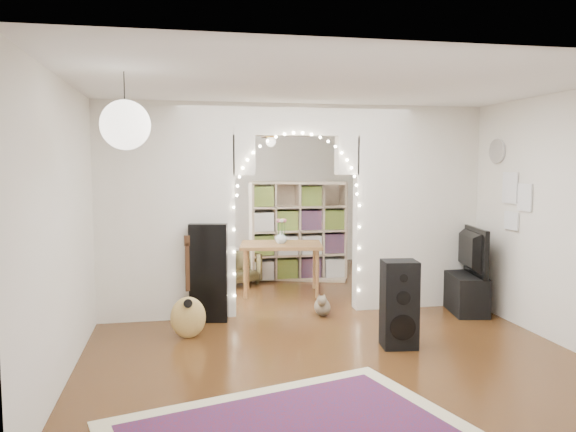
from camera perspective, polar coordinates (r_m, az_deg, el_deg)
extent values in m
plane|color=black|center=(7.50, 0.80, -9.68)|extent=(7.50, 7.50, 0.00)
cube|color=white|center=(7.28, 0.83, 11.30)|extent=(5.00, 7.50, 0.02)
cube|color=silver|center=(10.96, -3.22, 2.22)|extent=(5.00, 0.02, 2.70)
cube|color=silver|center=(3.70, 12.87, -3.98)|extent=(5.00, 0.02, 2.70)
cube|color=silver|center=(7.18, -19.09, 0.31)|extent=(0.02, 7.50, 2.70)
cube|color=silver|center=(8.16, 18.28, 0.90)|extent=(0.02, 7.50, 2.70)
cube|color=silver|center=(7.11, -12.30, 0.44)|extent=(1.70, 0.20, 2.70)
cube|color=silver|center=(7.78, 12.80, 0.83)|extent=(1.70, 0.20, 2.70)
cube|color=silver|center=(7.27, 0.83, 9.74)|extent=(1.60, 0.20, 0.40)
cube|color=white|center=(8.95, -17.34, 2.26)|extent=(0.04, 1.20, 1.40)
cylinder|color=white|center=(7.61, 20.53, 6.19)|extent=(0.03, 0.31, 0.31)
sphere|color=white|center=(4.72, -16.21, 8.88)|extent=(0.40, 0.40, 0.40)
cube|color=black|center=(6.98, -8.07, -5.75)|extent=(0.48, 0.24, 1.21)
ellipsoid|color=tan|center=(6.40, -10.14, -8.59)|extent=(0.41, 0.22, 0.47)
cube|color=black|center=(6.31, -10.19, -5.14)|extent=(0.05, 0.04, 0.54)
cube|color=black|center=(6.27, -10.24, -2.50)|extent=(0.06, 0.04, 0.12)
ellipsoid|color=brown|center=(7.30, 3.50, -9.20)|extent=(0.29, 0.36, 0.22)
sphere|color=brown|center=(7.15, 3.44, -8.59)|extent=(0.16, 0.16, 0.13)
cone|color=brown|center=(7.12, 3.18, -8.10)|extent=(0.04, 0.04, 0.05)
cone|color=brown|center=(7.14, 3.70, -8.07)|extent=(0.04, 0.04, 0.05)
cylinder|color=brown|center=(7.48, 3.58, -9.43)|extent=(0.10, 0.21, 0.07)
cube|color=black|center=(6.11, 11.23, -8.76)|extent=(0.40, 0.35, 0.93)
cylinder|color=black|center=(6.02, 11.59, -11.03)|extent=(0.27, 0.06, 0.27)
cylinder|color=black|center=(5.94, 11.65, -8.16)|extent=(0.15, 0.04, 0.14)
cylinder|color=black|center=(5.89, 11.68, -6.21)|extent=(0.08, 0.03, 0.08)
cube|color=black|center=(7.87, 17.35, -7.32)|extent=(0.58, 1.06, 0.50)
imported|color=black|center=(7.77, 17.46, -3.29)|extent=(0.34, 1.08, 0.62)
cube|color=tan|center=(9.41, 1.02, -1.50)|extent=(1.65, 0.91, 1.65)
cube|color=brown|center=(8.39, -0.71, -2.98)|extent=(1.32, 1.00, 0.05)
cylinder|color=brown|center=(8.15, -4.37, -5.93)|extent=(0.05, 0.05, 0.70)
cylinder|color=brown|center=(8.16, 2.98, -5.91)|extent=(0.05, 0.05, 0.70)
cylinder|color=brown|center=(8.78, -4.13, -5.12)|extent=(0.05, 0.05, 0.70)
cylinder|color=brown|center=(8.79, 2.69, -5.10)|extent=(0.05, 0.05, 0.70)
imported|color=white|center=(8.37, -0.71, -2.16)|extent=(0.21, 0.21, 0.19)
imported|color=brown|center=(9.11, -8.00, -5.47)|extent=(0.57, 0.58, 0.49)
imported|color=brown|center=(9.20, -4.91, -5.27)|extent=(0.71, 0.72, 0.51)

